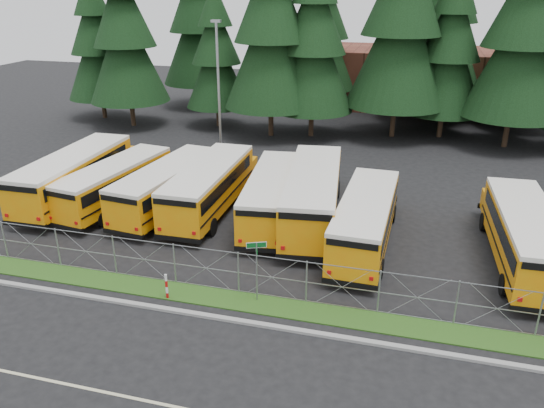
{
  "coord_description": "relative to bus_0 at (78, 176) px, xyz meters",
  "views": [
    {
      "loc": [
        5.59,
        -19.89,
        12.65
      ],
      "look_at": [
        -0.84,
        4.0,
        2.21
      ],
      "focal_mm": 35.0,
      "sensor_mm": 36.0,
      "label": 1
    }
  ],
  "objects": [
    {
      "name": "bus_2",
      "position": [
        6.23,
        0.04,
        -0.12
      ],
      "size": [
        3.66,
        10.77,
        2.77
      ],
      "primitive_type": null,
      "rotation": [
        0.0,
        0.0,
        -0.11
      ],
      "color": "orange",
      "rests_on": "ground"
    },
    {
      "name": "curb",
      "position": [
        14.03,
        -9.87,
        -1.44
      ],
      "size": [
        50.0,
        0.25,
        0.12
      ],
      "primitive_type": "cube",
      "color": "gray",
      "rests_on": "ground"
    },
    {
      "name": "bus_1",
      "position": [
        2.92,
        -0.21,
        -0.16
      ],
      "size": [
        3.81,
        10.47,
        2.68
      ],
      "primitive_type": null,
      "rotation": [
        0.0,
        0.0,
        -0.14
      ],
      "color": "orange",
      "rests_on": "ground"
    },
    {
      "name": "conifer_4",
      "position": [
        11.08,
        18.23,
        6.28
      ],
      "size": [
        7.04,
        7.04,
        15.58
      ],
      "primitive_type": null,
      "color": "black",
      "rests_on": "ground"
    },
    {
      "name": "conifer_10",
      "position": [
        -2.77,
        27.04,
        7.09
      ],
      "size": [
        7.77,
        7.77,
        17.19
      ],
      "primitive_type": null,
      "color": "black",
      "rests_on": "ground"
    },
    {
      "name": "conifer_11",
      "position": [
        9.88,
        28.08,
        6.62
      ],
      "size": [
        7.35,
        7.35,
        16.25
      ],
      "primitive_type": null,
      "color": "black",
      "rests_on": "ground"
    },
    {
      "name": "bus_5",
      "position": [
        14.72,
        0.4,
        0.06
      ],
      "size": [
        4.2,
        12.16,
        3.12
      ],
      "primitive_type": null,
      "rotation": [
        0.0,
        0.0,
        0.12
      ],
      "color": "orange",
      "rests_on": "ground"
    },
    {
      "name": "bus_3",
      "position": [
        8.65,
        0.42,
        -0.06
      ],
      "size": [
        2.7,
        11.03,
        2.89
      ],
      "primitive_type": null,
      "rotation": [
        0.0,
        0.0,
        0.01
      ],
      "color": "orange",
      "rests_on": "ground"
    },
    {
      "name": "bus_0",
      "position": [
        0.0,
        0.0,
        0.0
      ],
      "size": [
        2.89,
        11.52,
        3.01
      ],
      "primitive_type": null,
      "rotation": [
        0.0,
        0.0,
        0.02
      ],
      "color": "orange",
      "rests_on": "ground"
    },
    {
      "name": "conifer_0",
      "position": [
        -10.18,
        19.52,
        5.38
      ],
      "size": [
        6.23,
        6.23,
        13.77
      ],
      "primitive_type": null,
      "color": "black",
      "rests_on": "ground"
    },
    {
      "name": "conifer_6",
      "position": [
        22.03,
        20.83,
        5.75
      ],
      "size": [
        6.56,
        6.56,
        14.51
      ],
      "primitive_type": null,
      "color": "black",
      "rests_on": "ground"
    },
    {
      "name": "conifer_12",
      "position": [
        21.0,
        27.05,
        8.62
      ],
      "size": [
        9.16,
        9.16,
        20.25
      ],
      "primitive_type": null,
      "color": "black",
      "rests_on": "ground"
    },
    {
      "name": "ground",
      "position": [
        14.03,
        -6.77,
        -1.5
      ],
      "size": [
        120.0,
        120.0,
        0.0
      ],
      "primitive_type": "plane",
      "color": "black",
      "rests_on": "ground"
    },
    {
      "name": "bus_east",
      "position": [
        25.24,
        -1.76,
        -0.07
      ],
      "size": [
        2.96,
        11.0,
        2.86
      ],
      "primitive_type": null,
      "rotation": [
        0.0,
        0.0,
        0.04
      ],
      "color": "orange",
      "rests_on": "ground"
    },
    {
      "name": "street_sign",
      "position": [
        13.99,
        -8.19,
        0.53
      ],
      "size": [
        0.78,
        0.52,
        2.81
      ],
      "color": "#909498",
      "rests_on": "ground"
    },
    {
      "name": "conifer_1",
      "position": [
        -5.86,
        17.45,
        6.49
      ],
      "size": [
        7.23,
        7.23,
        15.98
      ],
      "primitive_type": null,
      "color": "black",
      "rests_on": "ground"
    },
    {
      "name": "striped_bollard",
      "position": [
        10.21,
        -9.05,
        -0.9
      ],
      "size": [
        0.11,
        0.11,
        1.2
      ],
      "primitive_type": "cylinder",
      "color": "#B20C0C",
      "rests_on": "ground"
    },
    {
      "name": "bus_6",
      "position": [
        17.88,
        -1.78,
        -0.11
      ],
      "size": [
        2.85,
        10.71,
        2.79
      ],
      "primitive_type": null,
      "rotation": [
        0.0,
        0.0,
        -0.03
      ],
      "color": "orange",
      "rests_on": "ground"
    },
    {
      "name": "light_standard",
      "position": [
        5.67,
        10.08,
        4.0
      ],
      "size": [
        0.7,
        0.35,
        10.14
      ],
      "color": "#909498",
      "rests_on": "ground"
    },
    {
      "name": "conifer_5",
      "position": [
        18.0,
        19.88,
        7.94
      ],
      "size": [
        8.54,
        8.54,
        18.89
      ],
      "primitive_type": null,
      "color": "black",
      "rests_on": "ground"
    },
    {
      "name": "conifer_3",
      "position": [
        7.64,
        17.45,
        7.32
      ],
      "size": [
        7.98,
        7.98,
        17.65
      ],
      "primitive_type": null,
      "color": "black",
      "rests_on": "ground"
    },
    {
      "name": "grass_verge",
      "position": [
        14.03,
        -8.47,
        -1.47
      ],
      "size": [
        50.0,
        1.4,
        0.06
      ],
      "primitive_type": "cube",
      "color": "#1D3F12",
      "rests_on": "ground"
    },
    {
      "name": "conifer_13",
      "position": [
        29.43,
        26.45,
        7.32
      ],
      "size": [
        7.98,
        7.98,
        17.65
      ],
      "primitive_type": null,
      "color": "black",
      "rests_on": "ground"
    },
    {
      "name": "conifer_2",
      "position": [
        2.02,
        19.39,
        4.87
      ],
      "size": [
        5.77,
        5.77,
        12.75
      ],
      "primitive_type": null,
      "color": "black",
      "rests_on": "ground"
    },
    {
      "name": "bus_4",
      "position": [
        12.46,
        0.18,
        -0.11
      ],
      "size": [
        3.7,
        10.83,
        2.78
      ],
      "primitive_type": null,
      "rotation": [
        0.0,
        0.0,
        0.11
      ],
      "color": "orange",
      "rests_on": "ground"
    },
    {
      "name": "conifer_7",
      "position": [
        27.17,
        19.1,
        7.26
      ],
      "size": [
        7.93,
        7.93,
        17.53
      ],
      "primitive_type": null,
      "color": "black",
      "rests_on": "ground"
    },
    {
      "name": "brick_building",
      "position": [
        20.03,
        33.23,
        1.5
      ],
      "size": [
        22.0,
        10.0,
        6.0
      ],
      "primitive_type": "cube",
      "color": "brown",
      "rests_on": "ground"
    },
    {
      "name": "chainlink_fence",
      "position": [
        14.03,
        -7.77,
        -0.5
      ],
      "size": [
        44.0,
        0.1,
        2.0
      ],
      "primitive_type": null,
      "color": "#909498",
      "rests_on": "ground"
    }
  ]
}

